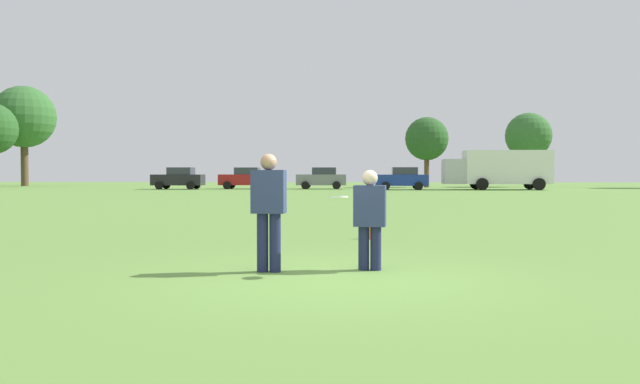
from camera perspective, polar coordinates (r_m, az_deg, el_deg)
name	(u,v)px	position (r m, az deg, el deg)	size (l,w,h in m)	color
ground_plane	(335,278)	(8.69, 1.36, -7.71)	(161.69, 161.69, 0.00)	#608C3D
player_thrower	(269,205)	(9.13, -4.63, -1.21)	(0.49, 0.30, 1.70)	#1E234C
player_defender	(370,215)	(9.30, 4.50, -2.04)	(0.49, 0.32, 1.47)	#1E234C
frisbee	(338,197)	(8.81, 1.65, -0.48)	(0.27, 0.27, 0.06)	white
traffic_cone	(370,228)	(13.71, 4.55, -3.25)	(0.32, 0.32, 0.48)	#D8590C
parked_car_near_left	(179,178)	(54.25, -12.57, 1.22)	(4.21, 2.24, 1.82)	black
parked_car_mid_left	(245,178)	(54.31, -6.74, 1.25)	(4.21, 2.24, 1.82)	maroon
parked_car_center	(322,178)	(53.75, 0.19, 1.26)	(4.21, 2.24, 1.82)	slate
parked_car_mid_right	(402,178)	(51.69, 7.38, 1.22)	(4.21, 2.24, 1.82)	navy
box_truck	(499,168)	(53.39, 15.76, 2.08)	(8.51, 3.05, 3.18)	white
tree_east_birch	(24,117)	(72.05, -25.04, 6.11)	(6.31, 6.31, 10.25)	brown
tree_east_oak	(427,139)	(60.23, 9.57, 4.72)	(4.04, 4.04, 6.57)	brown
tree_far_east_pine	(528,136)	(64.57, 18.21, 4.81)	(4.40, 4.40, 7.15)	brown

